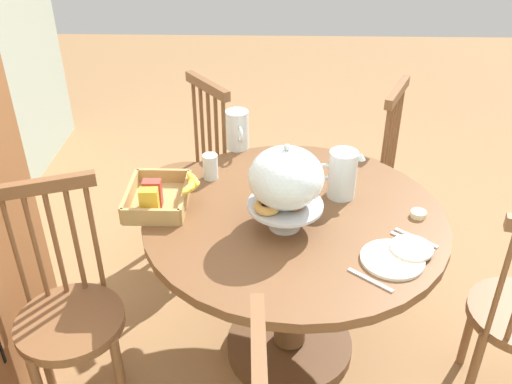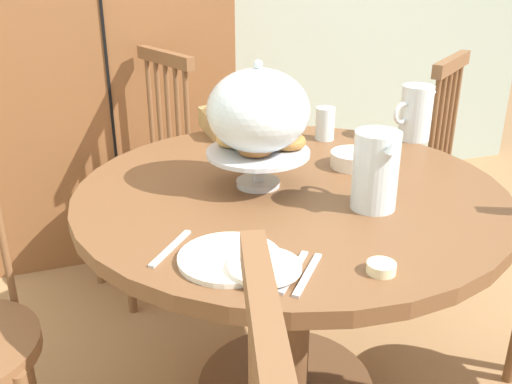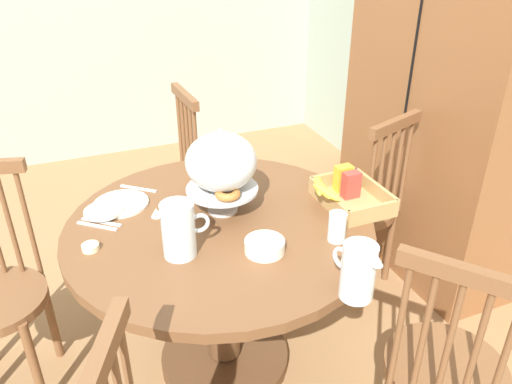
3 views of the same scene
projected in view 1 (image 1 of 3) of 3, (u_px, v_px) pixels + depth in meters
The scene contains 17 objects.
ground_plane at pixel (318, 369), 2.48m from camera, with size 10.00×10.00×0.00m, color #997047.
dining_table at pixel (293, 259), 2.30m from camera, with size 1.17×1.17×0.74m.
windsor_chair_near_window at pixel (189, 181), 2.96m from camera, with size 0.47×0.46×0.97m.
windsor_chair_by_cabinet at pixel (70, 317), 2.11m from camera, with size 0.43×0.43×0.97m.
windsor_chair_host_seat at pixel (360, 176), 3.00m from camera, with size 0.44×0.44×0.97m.
pastry_stand_with_dome at pixel (286, 181), 2.01m from camera, with size 0.28×0.28×0.34m.
orange_juice_pitcher at pixel (237, 131), 2.62m from camera, with size 0.19×0.11×0.18m.
milk_pitcher at pixel (342, 176), 2.25m from camera, with size 0.11×0.20×0.20m.
cereal_basket at pixel (161, 196), 2.22m from camera, with size 0.32×0.30×0.12m.
china_plate_large at pixel (392, 259), 1.94m from camera, with size 0.22×0.22×0.01m, color white.
china_plate_small at pixel (411, 248), 1.97m from camera, with size 0.15×0.15×0.01m, color white.
cereal_bowl at pixel (273, 178), 2.38m from camera, with size 0.14×0.14×0.04m, color white.
drinking_glass at pixel (210, 167), 2.39m from camera, with size 0.06×0.06×0.11m, color silver.
butter_dish at pixel (418, 214), 2.17m from camera, with size 0.06×0.06×0.02m, color beige.
table_knife at pixel (412, 242), 2.03m from camera, with size 0.17×0.01×0.01m, color silver.
dinner_fork at pixel (416, 238), 2.05m from camera, with size 0.17×0.01×0.01m, color silver.
soup_spoon at pixel (370, 280), 1.85m from camera, with size 0.17×0.01×0.01m, color silver.
Camera 1 is at (-1.70, 0.23, 1.96)m, focal length 39.71 mm.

